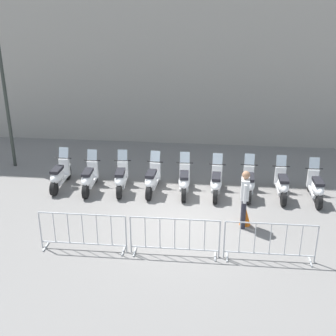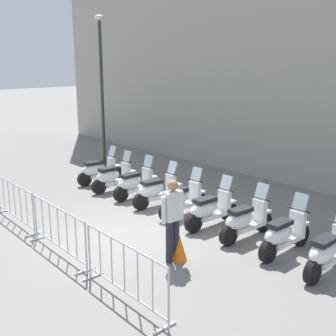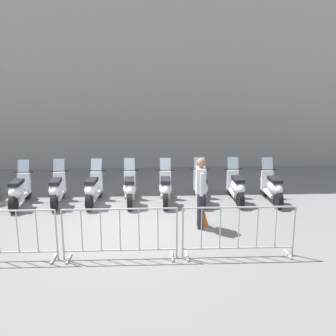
# 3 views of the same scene
# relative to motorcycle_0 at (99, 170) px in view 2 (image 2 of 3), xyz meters

# --- Properties ---
(ground_plane) EXTENTS (120.00, 120.00, 0.00)m
(ground_plane) POSITION_rel_motorcycle_0_xyz_m (3.71, -2.71, -0.45)
(ground_plane) COLOR slate
(motorcycle_0) EXTENTS (0.72, 1.70, 1.24)m
(motorcycle_0) POSITION_rel_motorcycle_0_xyz_m (0.00, 0.00, 0.00)
(motorcycle_0) COLOR black
(motorcycle_0) RESTS_ON ground
(motorcycle_1) EXTENTS (0.66, 1.72, 1.24)m
(motorcycle_1) POSITION_rel_motorcycle_0_xyz_m (1.00, -0.31, 0.00)
(motorcycle_1) COLOR black
(motorcycle_1) RESTS_ON ground
(motorcycle_2) EXTENTS (0.60, 1.72, 1.24)m
(motorcycle_2) POSITION_rel_motorcycle_0_xyz_m (2.05, -0.43, 0.00)
(motorcycle_2) COLOR black
(motorcycle_2) RESTS_ON ground
(motorcycle_3) EXTENTS (0.74, 1.70, 1.24)m
(motorcycle_3) POSITION_rel_motorcycle_0_xyz_m (3.06, -0.62, 0.00)
(motorcycle_3) COLOR black
(motorcycle_3) RESTS_ON ground
(motorcycle_4) EXTENTS (0.63, 1.72, 1.24)m
(motorcycle_4) POSITION_rel_motorcycle_0_xyz_m (4.09, -0.83, 0.00)
(motorcycle_4) COLOR black
(motorcycle_4) RESTS_ON ground
(motorcycle_5) EXTENTS (0.71, 1.71, 1.24)m
(motorcycle_5) POSITION_rel_motorcycle_0_xyz_m (5.10, -1.05, 0.00)
(motorcycle_5) COLOR black
(motorcycle_5) RESTS_ON ground
(motorcycle_6) EXTENTS (0.71, 1.71, 1.24)m
(motorcycle_6) POSITION_rel_motorcycle_0_xyz_m (6.13, -1.18, 0.00)
(motorcycle_6) COLOR black
(motorcycle_6) RESTS_ON ground
(motorcycle_7) EXTENTS (0.67, 1.72, 1.24)m
(motorcycle_7) POSITION_rel_motorcycle_0_xyz_m (7.15, -1.40, 0.00)
(motorcycle_7) COLOR black
(motorcycle_7) RESTS_ON ground
(motorcycle_8) EXTENTS (0.65, 1.72, 1.24)m
(motorcycle_8) POSITION_rel_motorcycle_0_xyz_m (8.15, -1.70, 0.00)
(motorcycle_8) COLOR black
(motorcycle_8) RESTS_ON ground
(barrier_segment_0) EXTENTS (2.26, 0.84, 1.07)m
(barrier_segment_0) POSITION_rel_motorcycle_0_xyz_m (1.06, -3.84, 0.07)
(barrier_segment_0) COLOR #B2B5B7
(barrier_segment_0) RESTS_ON ground
(barrier_segment_1) EXTENTS (2.26, 0.84, 1.07)m
(barrier_segment_1) POSITION_rel_motorcycle_0_xyz_m (3.40, -4.30, 0.07)
(barrier_segment_1) COLOR #B2B5B7
(barrier_segment_1) RESTS_ON ground
(barrier_segment_2) EXTENTS (2.26, 0.84, 1.07)m
(barrier_segment_2) POSITION_rel_motorcycle_0_xyz_m (5.74, -4.76, 0.07)
(barrier_segment_2) COLOR #B2B5B7
(barrier_segment_2) RESTS_ON ground
(street_lamp) EXTENTS (0.36, 0.36, 5.78)m
(street_lamp) POSITION_rel_motorcycle_0_xyz_m (-1.91, 2.10, 3.04)
(street_lamp) COLOR #2D332D
(street_lamp) RESTS_ON ground
(officer_near_row_end) EXTENTS (0.30, 0.54, 1.73)m
(officer_near_row_end) POSITION_rel_motorcycle_0_xyz_m (5.48, -3.08, 0.53)
(officer_near_row_end) COLOR #23232D
(officer_near_row_end) RESTS_ON ground
(traffic_cone) EXTENTS (0.32, 0.32, 0.55)m
(traffic_cone) POSITION_rel_motorcycle_0_xyz_m (5.58, -2.97, -0.18)
(traffic_cone) COLOR orange
(traffic_cone) RESTS_ON ground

